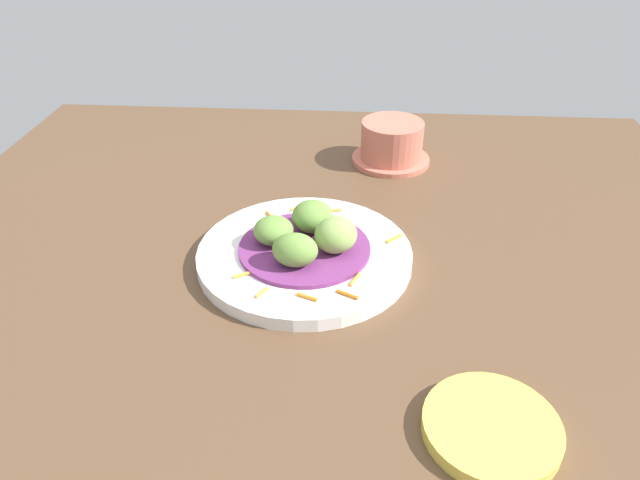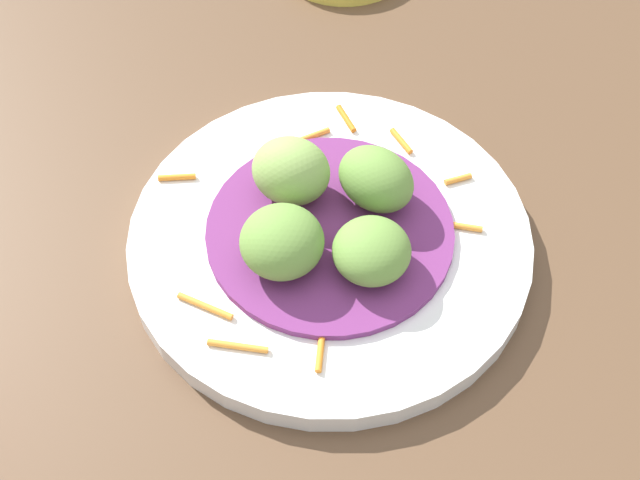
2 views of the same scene
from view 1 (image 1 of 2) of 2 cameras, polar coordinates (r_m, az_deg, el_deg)
table_surface at (r=68.90cm, az=0.06°, el=-4.97°), size 110.00×110.00×2.00cm
main_plate at (r=71.68cm, az=-1.49°, el=-1.48°), size 25.88×25.88×1.64cm
cabbage_bed at (r=71.07cm, az=-1.50°, el=-0.76°), size 15.83×15.83×0.53cm
carrot_garnish at (r=71.17cm, az=-0.38°, el=-0.76°), size 19.35×20.86×0.40cm
guac_scoop_left at (r=71.05cm, az=-4.49°, el=0.92°), size 6.40×6.43×3.20cm
guac_scoop_center at (r=66.81cm, az=-2.41°, el=-0.96°), size 5.44×4.37×3.87cm
guac_scoop_right at (r=68.93cm, az=1.53°, el=0.49°), size 6.28×5.92×4.37cm
guac_scoop_back at (r=73.01cm, az=-0.71°, el=2.29°), size 6.46×6.48×3.84cm
side_plate_small at (r=54.69cm, az=16.15°, el=-16.98°), size 11.77×11.77×1.34cm
terracotta_bowl at (r=95.52cm, az=6.91°, el=9.20°), size 12.36×12.36×6.70cm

